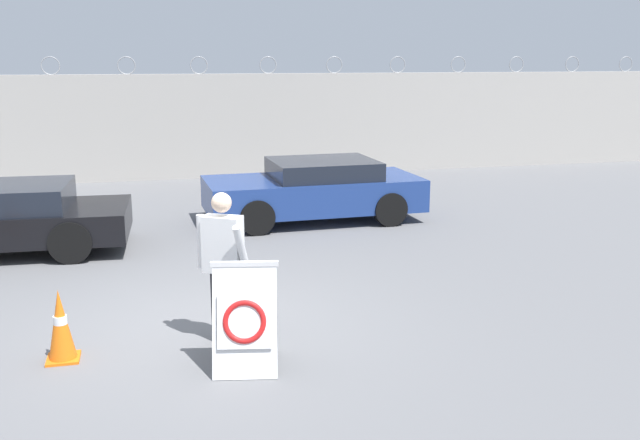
# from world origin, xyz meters

# --- Properties ---
(ground_plane) EXTENTS (90.00, 90.00, 0.00)m
(ground_plane) POSITION_xyz_m (0.00, 0.00, 0.00)
(ground_plane) COLOR slate
(perimeter_wall) EXTENTS (36.00, 0.30, 3.24)m
(perimeter_wall) POSITION_xyz_m (0.00, 11.15, 1.40)
(perimeter_wall) COLOR #ADA8A0
(perimeter_wall) RESTS_ON ground_plane
(barricade_sign) EXTENTS (0.80, 0.89, 1.16)m
(barricade_sign) POSITION_xyz_m (0.36, -1.25, 0.58)
(barricade_sign) COLOR white
(barricade_sign) RESTS_ON ground_plane
(security_guard) EXTENTS (0.58, 0.60, 1.76)m
(security_guard) POSITION_xyz_m (0.22, -0.50, 0.98)
(security_guard) COLOR black
(security_guard) RESTS_ON ground_plane
(traffic_cone_mid) EXTENTS (0.35, 0.35, 0.80)m
(traffic_cone_mid) POSITION_xyz_m (-1.57, -0.59, 0.40)
(traffic_cone_mid) COLOR orange
(traffic_cone_mid) RESTS_ON ground_plane
(parked_car_rear_sedan) EXTENTS (4.32, 2.11, 1.22)m
(parked_car_rear_sedan) POSITION_xyz_m (2.69, 5.38, 0.63)
(parked_car_rear_sedan) COLOR black
(parked_car_rear_sedan) RESTS_ON ground_plane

